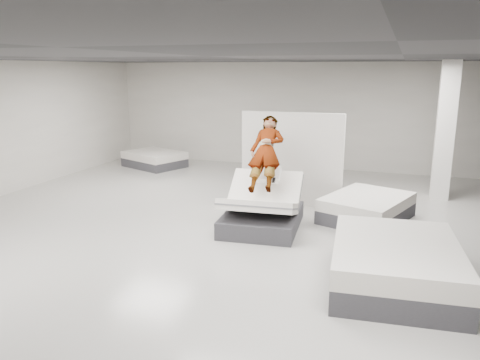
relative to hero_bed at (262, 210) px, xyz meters
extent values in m
plane|color=#AAA8A1|center=(-0.65, -1.08, -0.36)|extent=(14.00, 14.00, 0.00)
plane|color=#272629|center=(-0.65, -1.08, 2.84)|extent=(14.00, 14.00, 0.00)
cube|color=silver|center=(-0.65, 5.92, 1.24)|extent=(12.00, 0.04, 3.20)
cube|color=#37373C|center=(0.00, 0.01, -0.20)|extent=(1.55, 1.96, 0.32)
cube|color=silver|center=(-0.03, 0.33, 0.31)|extent=(1.46, 1.00, 0.69)
cube|color=slate|center=(-0.03, 0.33, 0.31)|extent=(1.47, 0.92, 0.55)
cube|color=silver|center=(0.04, -0.40, 0.19)|extent=(1.46, 1.07, 0.45)
cube|color=slate|center=(0.04, -0.40, 0.19)|extent=(1.48, 1.04, 0.28)
cube|color=white|center=(-0.04, 0.47, 0.60)|extent=(0.54, 0.42, 0.31)
imported|color=slate|center=(-0.03, 0.31, 0.83)|extent=(0.78, 1.59, 1.56)
cube|color=black|center=(0.22, -0.02, 0.61)|extent=(0.06, 0.15, 0.08)
cube|color=silver|center=(0.14, 1.75, 0.68)|extent=(2.29, 0.11, 2.08)
cube|color=#37373C|center=(1.87, 1.18, -0.22)|extent=(1.90, 2.18, 0.27)
cube|color=silver|center=(1.87, 1.18, 0.03)|extent=(1.90, 2.18, 0.23)
cube|color=#37373C|center=(2.48, -1.73, -0.19)|extent=(1.91, 2.42, 0.34)
cube|color=silver|center=(2.48, -1.73, 0.13)|extent=(1.91, 2.42, 0.28)
cube|color=#37373C|center=(-4.86, 4.44, -0.23)|extent=(2.09, 1.84, 0.26)
cube|color=silver|center=(-4.86, 4.44, 0.01)|extent=(2.09, 1.84, 0.22)
cube|color=silver|center=(3.35, 3.42, 1.24)|extent=(0.40, 0.40, 3.20)
camera|label=1|loc=(2.45, -8.26, 2.65)|focal=35.00mm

